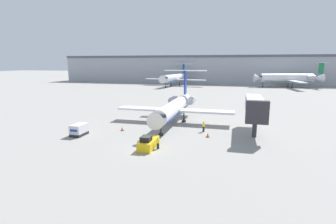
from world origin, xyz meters
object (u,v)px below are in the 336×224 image
(worker_by_wing, at_px, (204,126))
(traffic_cone_right, at_px, (208,135))
(traffic_cone_left, at_px, (122,129))
(airplane_parked_far_right, at_px, (288,78))
(luggage_cart, at_px, (79,130))
(airplane_main, at_px, (175,106))
(jet_bridge, at_px, (255,107))
(pushback_tug, at_px, (148,143))
(worker_near_tug, at_px, (158,143))
(airplane_parked_far_left, at_px, (175,78))

(worker_by_wing, bearing_deg, traffic_cone_right, -71.71)
(traffic_cone_left, distance_m, airplane_parked_far_right, 102.48)
(luggage_cart, xyz_separation_m, worker_by_wing, (19.08, 7.27, 0.03))
(traffic_cone_right, relative_size, airplane_parked_far_right, 0.02)
(airplane_main, relative_size, jet_bridge, 2.04)
(worker_by_wing, relative_size, jet_bridge, 0.15)
(pushback_tug, bearing_deg, worker_by_wing, 59.54)
(pushback_tug, bearing_deg, airplane_parked_far_right, 70.87)
(worker_by_wing, bearing_deg, worker_near_tug, -115.01)
(worker_by_wing, xyz_separation_m, jet_bridge, (8.09, 1.08, 3.50))
(worker_near_tug, height_order, airplane_parked_far_left, airplane_parked_far_left)
(worker_by_wing, bearing_deg, traffic_cone_left, -168.38)
(traffic_cone_left, bearing_deg, jet_bridge, 10.14)
(luggage_cart, bearing_deg, pushback_tug, -14.59)
(traffic_cone_left, bearing_deg, luggage_cart, -140.71)
(worker_by_wing, bearing_deg, luggage_cart, -159.16)
(traffic_cone_right, height_order, jet_bridge, jet_bridge)
(traffic_cone_left, distance_m, airplane_parked_far_left, 88.54)
(luggage_cart, height_order, airplane_parked_far_right, airplane_parked_far_right)
(traffic_cone_left, bearing_deg, airplane_parked_far_right, 65.52)
(traffic_cone_left, xyz_separation_m, airplane_parked_far_left, (-11.10, 87.76, 3.67))
(airplane_parked_far_left, height_order, jet_bridge, airplane_parked_far_left)
(traffic_cone_left, relative_size, traffic_cone_right, 1.00)
(airplane_main, bearing_deg, worker_near_tug, -85.01)
(airplane_main, xyz_separation_m, airplane_parked_far_right, (35.14, 84.54, 1.23))
(worker_near_tug, height_order, jet_bridge, jet_bridge)
(airplane_main, height_order, airplane_parked_far_left, airplane_parked_far_left)
(luggage_cart, height_order, traffic_cone_right, luggage_cart)
(pushback_tug, height_order, worker_near_tug, pushback_tug)
(airplane_parked_far_right, bearing_deg, worker_by_wing, -107.67)
(airplane_main, bearing_deg, luggage_cart, -134.19)
(worker_near_tug, xyz_separation_m, airplane_parked_far_right, (33.71, 100.91, 3.47))
(airplane_main, distance_m, airplane_parked_far_left, 81.22)
(luggage_cart, height_order, worker_near_tug, luggage_cart)
(worker_near_tug, bearing_deg, worker_by_wing, 64.99)
(airplane_main, bearing_deg, traffic_cone_right, -50.63)
(airplane_main, bearing_deg, pushback_tug, -89.66)
(traffic_cone_right, xyz_separation_m, airplane_parked_far_left, (-25.77, 88.10, 3.67))
(worker_near_tug, bearing_deg, traffic_cone_left, 138.51)
(luggage_cart, relative_size, airplane_parked_far_right, 0.08)
(airplane_main, distance_m, traffic_cone_left, 11.65)
(luggage_cart, bearing_deg, worker_near_tug, -12.92)
(worker_by_wing, xyz_separation_m, traffic_cone_left, (-13.63, -2.80, -0.60))
(worker_near_tug, bearing_deg, traffic_cone_right, 51.14)
(traffic_cone_left, distance_m, traffic_cone_right, 14.67)
(worker_near_tug, height_order, airplane_parked_far_right, airplane_parked_far_right)
(traffic_cone_right, height_order, airplane_parked_far_left, airplane_parked_far_left)
(airplane_parked_far_right, bearing_deg, traffic_cone_right, -106.53)
(airplane_main, relative_size, worker_by_wing, 13.92)
(airplane_main, distance_m, pushback_tug, 16.63)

